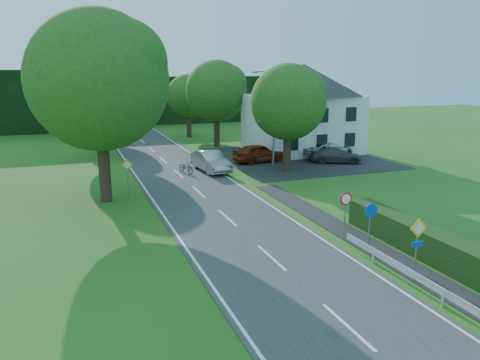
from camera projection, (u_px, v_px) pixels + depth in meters
name	position (u px, v px, depth m)	size (l,w,h in m)	color
road	(217.00, 208.00, 27.82)	(7.00, 80.00, 0.04)	#323234
parking_pad	(297.00, 158.00, 43.74)	(14.00, 16.00, 0.04)	black
line_edge_left	(162.00, 214.00, 26.72)	(0.12, 80.00, 0.01)	white
line_edge_right	(267.00, 203.00, 28.92)	(0.12, 80.00, 0.01)	white
line_centre	(217.00, 208.00, 27.82)	(0.12, 80.00, 0.01)	white
tree_main	(100.00, 108.00, 28.10)	(9.40, 9.40, 11.64)	#225018
tree_left_far	(100.00, 111.00, 43.38)	(7.00, 7.00, 8.58)	#225018
tree_right_far	(216.00, 104.00, 49.21)	(7.40, 7.40, 9.09)	#225018
tree_left_back	(97.00, 105.00, 54.56)	(6.60, 6.60, 8.07)	#225018
tree_right_back	(189.00, 106.00, 56.34)	(6.20, 6.20, 7.56)	#225018
tree_right_mid	(288.00, 118.00, 37.01)	(7.00, 7.00, 8.58)	#225018
treeline_right	(176.00, 100.00, 71.68)	(30.00, 5.00, 7.00)	black
house_white	(302.00, 107.00, 46.14)	(10.60, 8.40, 8.60)	silver
streetlight	(272.00, 114.00, 38.64)	(2.03, 0.18, 8.00)	gray
sign_priority_right	(418.00, 238.00, 17.90)	(0.78, 0.09, 2.59)	gray
sign_roundabout	(370.00, 218.00, 20.67)	(0.64, 0.08, 2.37)	gray
sign_speed_limit	(345.00, 204.00, 22.46)	(0.64, 0.11, 2.37)	gray
sign_priority_left	(127.00, 170.00, 30.45)	(0.78, 0.09, 2.44)	gray
moving_car	(211.00, 161.00, 37.70)	(1.72, 4.94, 1.63)	#A1A1A5
motorcycle	(186.00, 167.00, 37.14)	(0.64, 1.85, 0.97)	black
parked_car_red	(259.00, 153.00, 41.50)	(1.91, 4.74, 1.61)	maroon
parked_car_grey	(336.00, 155.00, 41.23)	(1.82, 4.47, 1.30)	#414145
parked_car_silver_b	(328.00, 150.00, 43.60)	(2.39, 5.19, 1.44)	silver
parasol	(271.00, 146.00, 43.39)	(2.39, 2.44, 2.19)	red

